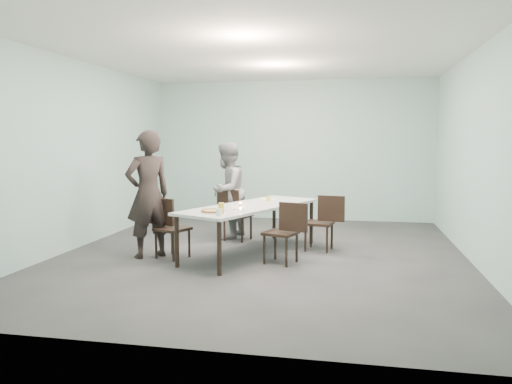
% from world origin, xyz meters
% --- Properties ---
extents(ground, '(7.00, 7.00, 0.00)m').
position_xyz_m(ground, '(0.00, 0.00, 0.00)').
color(ground, '#333335').
rests_on(ground, ground).
extents(room_shell, '(6.02, 7.02, 3.01)m').
position_xyz_m(room_shell, '(0.00, 0.00, 2.03)').
color(room_shell, '#A2CCC6').
rests_on(room_shell, ground).
extents(table, '(1.87, 2.74, 0.75)m').
position_xyz_m(table, '(-0.17, 0.00, 0.69)').
color(table, white).
rests_on(table, ground).
extents(chair_near_left, '(0.65, 0.55, 0.87)m').
position_xyz_m(chair_near_left, '(-1.32, -0.44, 0.50)').
color(chair_near_left, black).
rests_on(chair_near_left, ground).
extents(chair_far_left, '(0.65, 0.51, 0.87)m').
position_xyz_m(chair_far_left, '(-0.68, 1.00, 0.50)').
color(chair_far_left, black).
rests_on(chair_far_left, ground).
extents(chair_near_right, '(0.65, 0.53, 0.87)m').
position_xyz_m(chair_near_right, '(0.43, -0.50, 0.50)').
color(chair_near_right, black).
rests_on(chair_near_right, ground).
extents(chair_far_right, '(0.64, 0.49, 0.87)m').
position_xyz_m(chair_far_right, '(0.90, 0.45, 0.50)').
color(chair_far_right, black).
rests_on(chair_far_right, ground).
extents(diner_near, '(0.79, 0.80, 1.87)m').
position_xyz_m(diner_near, '(-1.61, -0.48, 0.93)').
color(diner_near, black).
rests_on(diner_near, ground).
extents(diner_far, '(0.80, 0.94, 1.69)m').
position_xyz_m(diner_far, '(-0.84, 1.16, 0.85)').
color(diner_far, gray).
rests_on(diner_far, ground).
extents(pizza, '(0.34, 0.34, 0.04)m').
position_xyz_m(pizza, '(-0.52, -0.86, 0.77)').
color(pizza, white).
rests_on(pizza, table).
extents(side_plate, '(0.18, 0.18, 0.01)m').
position_xyz_m(side_plate, '(-0.24, -0.48, 0.76)').
color(side_plate, white).
rests_on(side_plate, table).
extents(beer_glass, '(0.08, 0.08, 0.15)m').
position_xyz_m(beer_glass, '(-0.37, -0.96, 0.82)').
color(beer_glass, gold).
rests_on(beer_glass, table).
extents(water_tumbler, '(0.08, 0.08, 0.09)m').
position_xyz_m(water_tumbler, '(-0.36, -1.11, 0.80)').
color(water_tumbler, silver).
rests_on(water_tumbler, table).
extents(tealight, '(0.06, 0.06, 0.05)m').
position_xyz_m(tealight, '(-0.30, -0.12, 0.77)').
color(tealight, silver).
rests_on(tealight, table).
extents(amber_tumbler, '(0.07, 0.07, 0.08)m').
position_xyz_m(amber_tumbler, '(-0.00, 0.59, 0.79)').
color(amber_tumbler, gold).
rests_on(amber_tumbler, table).
extents(menu, '(0.36, 0.32, 0.01)m').
position_xyz_m(menu, '(-0.04, 0.77, 0.75)').
color(menu, silver).
rests_on(menu, table).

